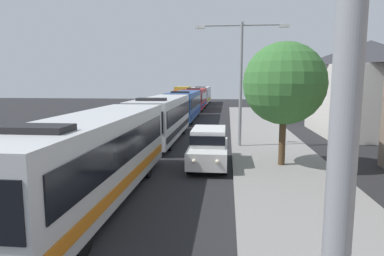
{
  "coord_description": "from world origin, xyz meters",
  "views": [
    {
      "loc": [
        3.3,
        2.77,
        4.27
      ],
      "look_at": [
        1.41,
        20.73,
        1.71
      ],
      "focal_mm": 31.5,
      "sensor_mm": 36.0,
      "label": 1
    }
  ],
  "objects_px": {
    "box_truck_oncoming": "(182,95)",
    "roadside_tree": "(284,84)",
    "bus_rear": "(202,95)",
    "bus_second_in_line": "(162,117)",
    "bus_middle": "(185,104)",
    "bus_fourth_in_line": "(196,98)",
    "streetlamp_mid": "(241,71)",
    "white_suv": "(209,146)",
    "bus_lead": "(93,155)"
  },
  "relations": [
    {
      "from": "bus_lead",
      "to": "box_truck_oncoming",
      "type": "height_order",
      "value": "bus_lead"
    },
    {
      "from": "bus_second_in_line",
      "to": "bus_fourth_in_line",
      "type": "height_order",
      "value": "same"
    },
    {
      "from": "bus_second_in_line",
      "to": "roadside_tree",
      "type": "relative_size",
      "value": 1.89
    },
    {
      "from": "bus_second_in_line",
      "to": "bus_rear",
      "type": "relative_size",
      "value": 0.92
    },
    {
      "from": "bus_rear",
      "to": "white_suv",
      "type": "distance_m",
      "value": 44.58
    },
    {
      "from": "white_suv",
      "to": "roadside_tree",
      "type": "bearing_deg",
      "value": 0.23
    },
    {
      "from": "white_suv",
      "to": "streetlamp_mid",
      "type": "relative_size",
      "value": 0.62
    },
    {
      "from": "bus_lead",
      "to": "white_suv",
      "type": "height_order",
      "value": "bus_lead"
    },
    {
      "from": "white_suv",
      "to": "bus_fourth_in_line",
      "type": "bearing_deg",
      "value": 96.55
    },
    {
      "from": "bus_lead",
      "to": "bus_middle",
      "type": "xyz_separation_m",
      "value": [
        0.0,
        25.21,
        0.0
      ]
    },
    {
      "from": "bus_middle",
      "to": "bus_fourth_in_line",
      "type": "bearing_deg",
      "value": 90.0
    },
    {
      "from": "bus_middle",
      "to": "bus_fourth_in_line",
      "type": "height_order",
      "value": "same"
    },
    {
      "from": "bus_second_in_line",
      "to": "streetlamp_mid",
      "type": "height_order",
      "value": "streetlamp_mid"
    },
    {
      "from": "bus_lead",
      "to": "bus_fourth_in_line",
      "type": "bearing_deg",
      "value": 90.0
    },
    {
      "from": "bus_fourth_in_line",
      "to": "bus_rear",
      "type": "xyz_separation_m",
      "value": [
        0.0,
        12.22,
        0.0
      ]
    },
    {
      "from": "bus_rear",
      "to": "streetlamp_mid",
      "type": "xyz_separation_m",
      "value": [
        5.4,
        -39.73,
        3.16
      ]
    },
    {
      "from": "bus_middle",
      "to": "roadside_tree",
      "type": "bearing_deg",
      "value": -69.64
    },
    {
      "from": "white_suv",
      "to": "roadside_tree",
      "type": "distance_m",
      "value": 4.73
    },
    {
      "from": "bus_middle",
      "to": "bus_lead",
      "type": "bearing_deg",
      "value": -90.0
    },
    {
      "from": "bus_lead",
      "to": "white_suv",
      "type": "relative_size",
      "value": 2.48
    },
    {
      "from": "streetlamp_mid",
      "to": "bus_middle",
      "type": "bearing_deg",
      "value": 109.85
    },
    {
      "from": "bus_lead",
      "to": "streetlamp_mid",
      "type": "relative_size",
      "value": 1.53
    },
    {
      "from": "bus_rear",
      "to": "roadside_tree",
      "type": "height_order",
      "value": "roadside_tree"
    },
    {
      "from": "bus_middle",
      "to": "white_suv",
      "type": "xyz_separation_m",
      "value": [
        3.7,
        -19.65,
        -0.66
      ]
    },
    {
      "from": "streetlamp_mid",
      "to": "bus_lead",
      "type": "bearing_deg",
      "value": -117.76
    },
    {
      "from": "bus_middle",
      "to": "box_truck_oncoming",
      "type": "distance_m",
      "value": 22.67
    },
    {
      "from": "roadside_tree",
      "to": "box_truck_oncoming",
      "type": "bearing_deg",
      "value": 104.13
    },
    {
      "from": "bus_second_in_line",
      "to": "streetlamp_mid",
      "type": "distance_m",
      "value": 6.63
    },
    {
      "from": "bus_second_in_line",
      "to": "white_suv",
      "type": "relative_size",
      "value": 2.39
    },
    {
      "from": "bus_middle",
      "to": "roadside_tree",
      "type": "height_order",
      "value": "roadside_tree"
    },
    {
      "from": "bus_lead",
      "to": "bus_middle",
      "type": "bearing_deg",
      "value": 90.0
    },
    {
      "from": "bus_fourth_in_line",
      "to": "streetlamp_mid",
      "type": "xyz_separation_m",
      "value": [
        5.4,
        -27.51,
        3.16
      ]
    },
    {
      "from": "bus_fourth_in_line",
      "to": "streetlamp_mid",
      "type": "relative_size",
      "value": 1.41
    },
    {
      "from": "bus_middle",
      "to": "bus_rear",
      "type": "xyz_separation_m",
      "value": [
        0.0,
        24.77,
        0.0
      ]
    },
    {
      "from": "box_truck_oncoming",
      "to": "roadside_tree",
      "type": "height_order",
      "value": "roadside_tree"
    },
    {
      "from": "bus_second_in_line",
      "to": "bus_middle",
      "type": "distance_m",
      "value": 12.76
    },
    {
      "from": "bus_fourth_in_line",
      "to": "box_truck_oncoming",
      "type": "bearing_deg",
      "value": 108.49
    },
    {
      "from": "roadside_tree",
      "to": "bus_lead",
      "type": "bearing_deg",
      "value": -142.57
    },
    {
      "from": "bus_rear",
      "to": "bus_second_in_line",
      "type": "bearing_deg",
      "value": -90.0
    },
    {
      "from": "bus_lead",
      "to": "streetlamp_mid",
      "type": "height_order",
      "value": "streetlamp_mid"
    },
    {
      "from": "bus_fourth_in_line",
      "to": "white_suv",
      "type": "xyz_separation_m",
      "value": [
        3.7,
        -32.2,
        -0.66
      ]
    },
    {
      "from": "bus_second_in_line",
      "to": "bus_rear",
      "type": "distance_m",
      "value": 37.54
    },
    {
      "from": "streetlamp_mid",
      "to": "roadside_tree",
      "type": "xyz_separation_m",
      "value": [
        1.89,
        -4.68,
        -0.73
      ]
    },
    {
      "from": "bus_second_in_line",
      "to": "box_truck_oncoming",
      "type": "bearing_deg",
      "value": 95.36
    },
    {
      "from": "bus_middle",
      "to": "bus_fourth_in_line",
      "type": "relative_size",
      "value": 1.11
    },
    {
      "from": "bus_lead",
      "to": "streetlamp_mid",
      "type": "bearing_deg",
      "value": 62.24
    },
    {
      "from": "roadside_tree",
      "to": "bus_rear",
      "type": "bearing_deg",
      "value": 99.32
    },
    {
      "from": "bus_lead",
      "to": "bus_rear",
      "type": "distance_m",
      "value": 49.98
    },
    {
      "from": "bus_lead",
      "to": "box_truck_oncoming",
      "type": "relative_size",
      "value": 1.63
    },
    {
      "from": "bus_second_in_line",
      "to": "streetlamp_mid",
      "type": "relative_size",
      "value": 1.48
    }
  ]
}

